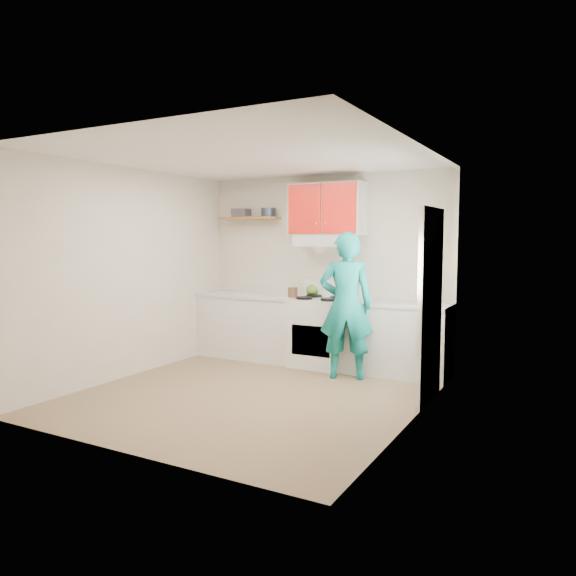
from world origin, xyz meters
The scene contains 21 objects.
floor centered at (0.00, 0.00, 0.00)m, with size 3.80×3.80×0.00m, color brown.
ceiling centered at (0.00, 0.00, 2.60)m, with size 3.60×3.80×0.04m, color white.
back_wall centered at (0.00, 1.90, 1.30)m, with size 3.60×0.04×2.60m, color beige.
front_wall centered at (0.00, -1.90, 1.30)m, with size 3.60×0.04×2.60m, color beige.
left_wall centered at (-1.80, 0.00, 1.30)m, with size 0.04×3.80×2.60m, color beige.
right_wall centered at (1.80, 0.00, 1.30)m, with size 0.04×3.80×2.60m, color beige.
door centered at (1.78, 0.70, 1.02)m, with size 0.05×0.85×2.05m, color white.
door_glass centered at (1.75, 0.70, 1.45)m, with size 0.01×0.55×0.95m, color white.
counter_left centered at (-1.04, 1.60, 0.45)m, with size 1.52×0.60×0.90m, color silver.
counter_right centered at (1.14, 1.60, 0.45)m, with size 1.32×0.60×0.90m, color silver.
stove centered at (0.10, 1.57, 0.46)m, with size 0.76×0.65×0.92m, color white.
range_hood centered at (0.10, 1.68, 1.70)m, with size 0.76×0.44×0.15m, color silver.
upper_cabinets centered at (0.10, 1.73, 2.12)m, with size 1.02×0.33×0.70m, color red.
shelf centered at (-1.15, 1.75, 2.02)m, with size 0.90×0.30×0.04m, color brown.
books centered at (-1.30, 1.76, 2.10)m, with size 0.24×0.17×0.13m, color #463E47.
tin centered at (-0.84, 1.78, 2.10)m, with size 0.21×0.21×0.13m, color #333D4C.
kettle centered at (-0.15, 1.81, 1.00)m, with size 0.19×0.19×0.16m, color #517821.
crock centered at (-0.31, 1.53, 0.98)m, with size 0.13×0.13×0.16m, color #4B3020.
cutting_board centered at (0.72, 1.61, 0.91)m, with size 0.31×0.23×0.02m, color olive.
silicone_mat centered at (1.48, 1.53, 0.90)m, with size 0.28×0.23×0.01m, color red.
person centered at (0.64, 1.15, 0.91)m, with size 0.66×0.43×1.81m, color #0C736E.
Camera 1 is at (3.18, -5.00, 1.73)m, focal length 33.87 mm.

